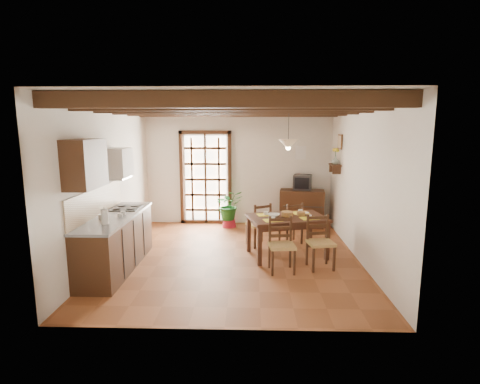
{
  "coord_description": "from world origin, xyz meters",
  "views": [
    {
      "loc": [
        0.31,
        -6.58,
        2.38
      ],
      "look_at": [
        0.1,
        0.4,
        1.15
      ],
      "focal_mm": 28.0,
      "sensor_mm": 36.0,
      "label": 1
    }
  ],
  "objects_px": {
    "dining_table": "(287,222)",
    "chair_far_left": "(259,232)",
    "kitchen_counter": "(116,241)",
    "sideboard": "(302,208)",
    "crt_tv": "(303,182)",
    "pendant_lamp": "(288,143)",
    "potted_plant": "(229,204)",
    "chair_near_right": "(320,252)",
    "chair_near_left": "(281,255)",
    "chair_far_right": "(291,230)"
  },
  "relations": [
    {
      "from": "pendant_lamp",
      "to": "crt_tv",
      "type": "bearing_deg",
      "value": 74.56
    },
    {
      "from": "chair_near_left",
      "to": "pendant_lamp",
      "type": "xyz_separation_m",
      "value": [
        0.16,
        0.87,
        1.8
      ]
    },
    {
      "from": "chair_near_right",
      "to": "chair_far_left",
      "type": "relative_size",
      "value": 1.02
    },
    {
      "from": "chair_far_left",
      "to": "chair_far_right",
      "type": "xyz_separation_m",
      "value": [
        0.67,
        0.17,
        -0.01
      ]
    },
    {
      "from": "dining_table",
      "to": "pendant_lamp",
      "type": "relative_size",
      "value": 1.84
    },
    {
      "from": "chair_far_right",
      "to": "pendant_lamp",
      "type": "relative_size",
      "value": 1.02
    },
    {
      "from": "potted_plant",
      "to": "pendant_lamp",
      "type": "relative_size",
      "value": 2.18
    },
    {
      "from": "kitchen_counter",
      "to": "chair_far_right",
      "type": "xyz_separation_m",
      "value": [
        3.09,
        1.48,
        -0.2
      ]
    },
    {
      "from": "sideboard",
      "to": "pendant_lamp",
      "type": "distance_m",
      "value": 2.65
    },
    {
      "from": "kitchen_counter",
      "to": "chair_far_left",
      "type": "height_order",
      "value": "kitchen_counter"
    },
    {
      "from": "kitchen_counter",
      "to": "sideboard",
      "type": "distance_m",
      "value": 4.49
    },
    {
      "from": "chair_far_left",
      "to": "crt_tv",
      "type": "bearing_deg",
      "value": -153.85
    },
    {
      "from": "chair_near_left",
      "to": "crt_tv",
      "type": "distance_m",
      "value": 3.07
    },
    {
      "from": "crt_tv",
      "to": "potted_plant",
      "type": "height_order",
      "value": "potted_plant"
    },
    {
      "from": "chair_near_right",
      "to": "sideboard",
      "type": "height_order",
      "value": "chair_near_right"
    },
    {
      "from": "chair_near_left",
      "to": "sideboard",
      "type": "bearing_deg",
      "value": 70.23
    },
    {
      "from": "dining_table",
      "to": "chair_far_right",
      "type": "bearing_deg",
      "value": 63.83
    },
    {
      "from": "chair_near_left",
      "to": "sideboard",
      "type": "relative_size",
      "value": 0.87
    },
    {
      "from": "dining_table",
      "to": "pendant_lamp",
      "type": "xyz_separation_m",
      "value": [
        -0.0,
        0.1,
        1.43
      ]
    },
    {
      "from": "chair_far_left",
      "to": "potted_plant",
      "type": "distance_m",
      "value": 1.57
    },
    {
      "from": "chair_near_right",
      "to": "sideboard",
      "type": "distance_m",
      "value": 2.71
    },
    {
      "from": "chair_far_right",
      "to": "chair_far_left",
      "type": "bearing_deg",
      "value": -9.13
    },
    {
      "from": "sideboard",
      "to": "kitchen_counter",
      "type": "bearing_deg",
      "value": -133.09
    },
    {
      "from": "chair_far_right",
      "to": "potted_plant",
      "type": "relative_size",
      "value": 0.47
    },
    {
      "from": "chair_near_left",
      "to": "crt_tv",
      "type": "relative_size",
      "value": 1.86
    },
    {
      "from": "kitchen_counter",
      "to": "crt_tv",
      "type": "relative_size",
      "value": 4.63
    },
    {
      "from": "dining_table",
      "to": "potted_plant",
      "type": "xyz_separation_m",
      "value": [
        -1.19,
        1.99,
        -0.08
      ]
    },
    {
      "from": "chair_near_left",
      "to": "chair_far_right",
      "type": "distance_m",
      "value": 1.57
    },
    {
      "from": "dining_table",
      "to": "chair_near_right",
      "type": "relative_size",
      "value": 1.73
    },
    {
      "from": "kitchen_counter",
      "to": "dining_table",
      "type": "height_order",
      "value": "kitchen_counter"
    },
    {
      "from": "dining_table",
      "to": "chair_far_left",
      "type": "bearing_deg",
      "value": 115.81
    },
    {
      "from": "chair_near_right",
      "to": "chair_far_left",
      "type": "xyz_separation_m",
      "value": [
        -1.02,
        1.19,
        -0.01
      ]
    },
    {
      "from": "chair_near_right",
      "to": "sideboard",
      "type": "xyz_separation_m",
      "value": [
        0.04,
        2.71,
        0.16
      ]
    },
    {
      "from": "chair_far_right",
      "to": "crt_tv",
      "type": "distance_m",
      "value": 1.61
    },
    {
      "from": "kitchen_counter",
      "to": "pendant_lamp",
      "type": "xyz_separation_m",
      "value": [
        2.93,
        0.81,
        1.6
      ]
    },
    {
      "from": "chair_far_right",
      "to": "pendant_lamp",
      "type": "bearing_deg",
      "value": 53.0
    },
    {
      "from": "kitchen_counter",
      "to": "potted_plant",
      "type": "distance_m",
      "value": 3.21
    },
    {
      "from": "dining_table",
      "to": "chair_far_left",
      "type": "height_order",
      "value": "chair_far_left"
    },
    {
      "from": "crt_tv",
      "to": "chair_near_left",
      "type": "bearing_deg",
      "value": -90.72
    },
    {
      "from": "dining_table",
      "to": "pendant_lamp",
      "type": "height_order",
      "value": "pendant_lamp"
    },
    {
      "from": "chair_near_right",
      "to": "chair_far_left",
      "type": "bearing_deg",
      "value": 119.97
    },
    {
      "from": "dining_table",
      "to": "chair_far_left",
      "type": "relative_size",
      "value": 1.76
    },
    {
      "from": "pendant_lamp",
      "to": "sideboard",
      "type": "bearing_deg",
      "value": 74.61
    },
    {
      "from": "chair_near_left",
      "to": "chair_far_right",
      "type": "bearing_deg",
      "value": 72.49
    },
    {
      "from": "kitchen_counter",
      "to": "chair_near_right",
      "type": "distance_m",
      "value": 3.45
    },
    {
      "from": "kitchen_counter",
      "to": "chair_near_right",
      "type": "xyz_separation_m",
      "value": [
        3.44,
        0.12,
        -0.19
      ]
    },
    {
      "from": "chair_near_right",
      "to": "potted_plant",
      "type": "xyz_separation_m",
      "value": [
        -1.7,
        2.58,
        0.29
      ]
    },
    {
      "from": "kitchen_counter",
      "to": "pendant_lamp",
      "type": "relative_size",
      "value": 2.66
    },
    {
      "from": "chair_near_left",
      "to": "sideboard",
      "type": "xyz_separation_m",
      "value": [
        0.71,
        2.88,
        0.16
      ]
    },
    {
      "from": "chair_far_right",
      "to": "potted_plant",
      "type": "distance_m",
      "value": 1.84
    }
  ]
}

